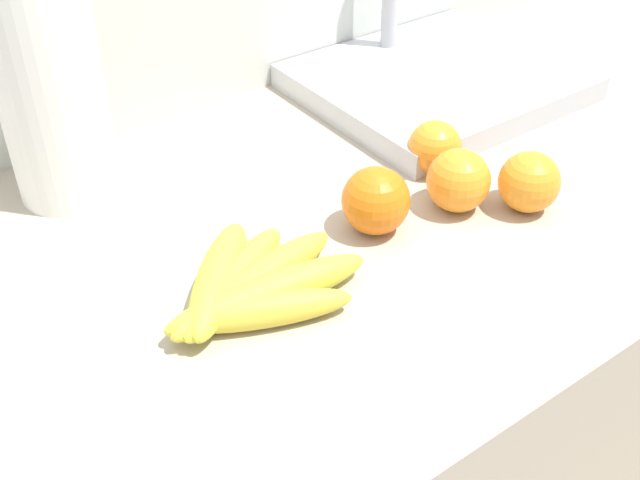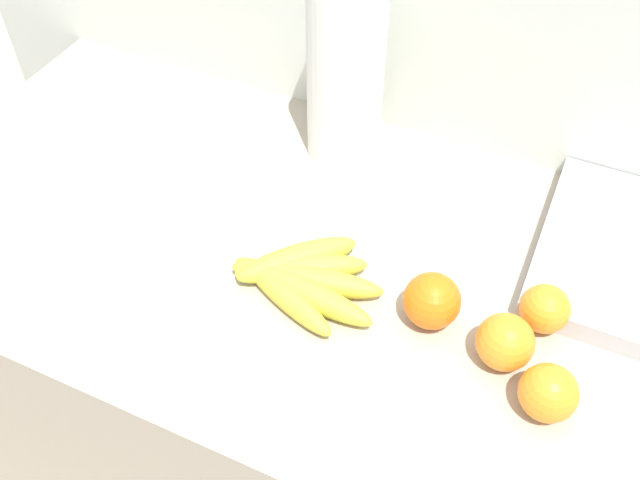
% 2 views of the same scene
% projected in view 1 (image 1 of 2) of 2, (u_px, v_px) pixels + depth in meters
% --- Properties ---
extents(counter, '(1.76, 0.65, 0.94)m').
position_uv_depth(counter, '(354.00, 457.00, 1.20)').
color(counter, '#ADA08C').
rests_on(counter, ground).
extents(wall_back, '(2.16, 0.06, 1.30)m').
position_uv_depth(wall_back, '(227.00, 248.00, 1.32)').
color(wall_back, silver).
rests_on(wall_back, ground).
extents(banana_bunch, '(0.22, 0.19, 0.04)m').
position_uv_depth(banana_bunch, '(247.00, 288.00, 0.77)').
color(banana_bunch, gold).
rests_on(banana_bunch, counter).
extents(orange_far_right, '(0.07, 0.07, 0.07)m').
position_uv_depth(orange_far_right, '(435.00, 147.00, 0.96)').
color(orange_far_right, orange).
rests_on(orange_far_right, counter).
extents(orange_back_right, '(0.08, 0.08, 0.08)m').
position_uv_depth(orange_back_right, '(376.00, 201.00, 0.86)').
color(orange_back_right, orange).
rests_on(orange_back_right, counter).
extents(orange_back_left, '(0.07, 0.07, 0.07)m').
position_uv_depth(orange_back_left, '(458.00, 180.00, 0.89)').
color(orange_back_left, orange).
rests_on(orange_back_left, counter).
extents(orange_right, '(0.07, 0.07, 0.07)m').
position_uv_depth(orange_right, '(529.00, 182.00, 0.89)').
color(orange_right, orange).
rests_on(orange_right, counter).
extents(paper_towel_roll, '(0.12, 0.12, 0.32)m').
position_uv_depth(paper_towel_roll, '(48.00, 78.00, 0.86)').
color(paper_towel_roll, white).
rests_on(paper_towel_roll, counter).
extents(sink_basin, '(0.36, 0.32, 0.23)m').
position_uv_depth(sink_basin, '(436.00, 79.00, 1.14)').
color(sink_basin, '#B7BABF').
rests_on(sink_basin, counter).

